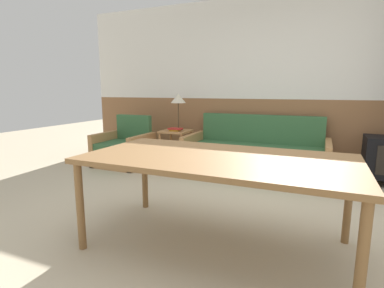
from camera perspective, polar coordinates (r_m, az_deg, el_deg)
ground_plane at (r=2.73m, az=8.96°, el=-16.93°), size 16.00×16.00×0.00m
wall_back at (r=5.03m, az=17.13°, el=11.06°), size 7.20×0.06×2.70m
couch at (r=4.64m, az=11.85°, el=-2.32°), size 2.09×0.89×0.85m
armchair at (r=5.12m, az=-12.76°, el=-1.19°), size 0.81×0.75×0.81m
side_table at (r=5.01m, az=-3.10°, el=1.26°), size 0.46×0.46×0.58m
table_lamp at (r=5.01m, az=-2.62°, el=8.36°), size 0.25×0.25×0.60m
book_stack at (r=4.90m, az=-3.23°, el=2.81°), size 0.22×0.16×0.05m
dining_table at (r=2.32m, az=4.86°, el=-3.77°), size 2.04×1.05×0.74m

